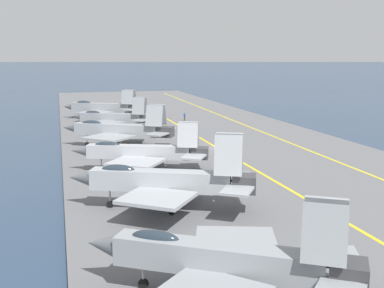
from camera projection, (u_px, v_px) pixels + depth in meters
name	position (u px, v px, depth m)	size (l,w,h in m)	color
ground_plane	(218.00, 151.00, 68.86)	(2000.00, 2000.00, 0.00)	navy
carrier_deck	(218.00, 150.00, 68.83)	(226.92, 43.32, 0.40)	slate
deck_stripe_foul_line	(294.00, 144.00, 71.91)	(204.23, 0.36, 0.01)	yellow
deck_stripe_centerline	(218.00, 148.00, 68.79)	(204.23, 0.36, 0.01)	yellow
parked_jet_nearest	(223.00, 260.00, 25.74)	(13.14, 15.02, 6.13)	gray
parked_jet_second	(165.00, 180.00, 40.98)	(12.18, 16.24, 6.79)	#9EA3A8
parked_jet_third	(142.00, 152.00, 54.53)	(11.99, 15.88, 5.81)	#A8AAAF
parked_jet_fourth	(119.00, 130.00, 68.77)	(13.28, 16.44, 6.41)	#93999E
parked_jet_fifth	(113.00, 118.00, 84.40)	(12.81, 14.96, 6.05)	gray
parked_jet_sixth	(103.00, 108.00, 99.96)	(13.93, 16.94, 6.23)	gray
crew_blue_vest	(185.00, 116.00, 98.08)	(0.45, 0.39, 1.69)	#383328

